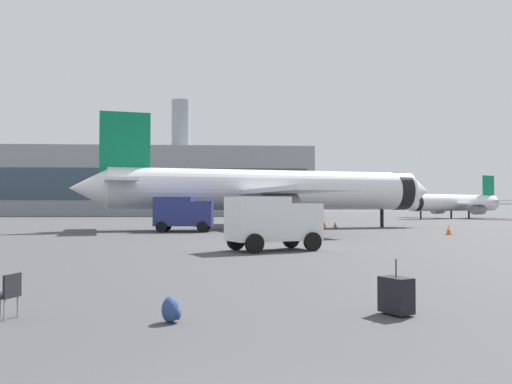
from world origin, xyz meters
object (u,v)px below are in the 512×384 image
airplane_at_gate (268,190)px  airplane_taxiing (455,203)px  cargo_van (273,221)px  gate_chair (6,293)px  service_truck (183,213)px  safety_cone_far (335,225)px  safety_cone_near (449,230)px  safety_cone_mid (325,224)px  traveller_backpack (171,310)px  safety_cone_outer (272,233)px  rolling_suitcase (396,295)px

airplane_at_gate → airplane_taxiing: airplane_at_gate is taller
cargo_van → gate_chair: (-6.46, -15.37, -0.95)m
service_truck → safety_cone_far: 16.55m
safety_cone_near → safety_cone_mid: size_ratio=1.18×
airplane_taxiing → traveller_backpack: airplane_taxiing is taller
safety_cone_far → airplane_taxiing: bearing=52.7°
airplane_taxiing → cargo_van: 75.23m
safety_cone_near → traveller_backpack: 34.34m
service_truck → traveller_backpack: 35.32m
service_truck → traveller_backpack: (2.52, -35.21, -1.37)m
airplane_taxiing → safety_cone_mid: 47.79m
cargo_van → safety_cone_far: (8.68, 27.23, -1.15)m
airplane_taxiing → safety_cone_near: (-23.14, -51.63, -2.33)m
airplane_taxiing → cargo_van: airplane_taxiing is taller
safety_cone_near → safety_cone_mid: (-6.71, 14.38, -0.06)m
airplane_at_gate → gate_chair: 41.54m
airplane_taxiing → safety_cone_near: 56.62m
service_truck → safety_cone_outer: (6.62, -10.08, -1.24)m
safety_cone_near → cargo_van: bearing=-136.9°
airplane_at_gate → service_truck: 9.81m
safety_cone_near → traveller_backpack: (-17.74, -29.40, -0.14)m
cargo_van → gate_chair: 16.70m
safety_cone_mid → traveller_backpack: bearing=-104.1°
safety_cone_mid → safety_cone_far: 1.15m
safety_cone_near → safety_cone_far: (-5.77, 13.70, -0.07)m
gate_chair → safety_cone_near: bearing=54.1°
airplane_at_gate → rolling_suitcase: 40.77m
rolling_suitcase → service_truck: bearing=101.2°
service_truck → safety_cone_outer: bearing=-56.7°
safety_cone_far → service_truck: bearing=-151.4°
airplane_at_gate → safety_cone_outer: size_ratio=47.34×
cargo_van → safety_cone_near: (14.45, 13.53, -1.08)m
safety_cone_mid → gate_chair: (-14.21, -43.27, 0.18)m
service_truck → safety_cone_near: service_truck is taller
service_truck → traveller_backpack: size_ratio=10.28×
airplane_at_gate → safety_cone_far: airplane_at_gate is taller
safety_cone_far → gate_chair: 45.21m
traveller_backpack → safety_cone_outer: bearing=80.7°
safety_cone_far → safety_cone_outer: safety_cone_outer is taller
cargo_van → safety_cone_near: cargo_van is taller
safety_cone_outer → rolling_suitcase: (0.27, -24.66, 0.02)m
service_truck → cargo_van: (5.81, -19.34, -0.16)m
airplane_at_gate → safety_cone_mid: size_ratio=55.66×
airplane_taxiing → gate_chair: size_ratio=27.92×
safety_cone_near → safety_cone_mid: 15.87m
safety_cone_far → safety_cone_near: bearing=-67.2°
airplane_at_gate → traveller_backpack: bearing=-97.0°
safety_cone_mid → airplane_at_gate: bearing=-155.9°
safety_cone_mid → traveller_backpack: 45.14m
rolling_suitcase → airplane_at_gate: bearing=89.0°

